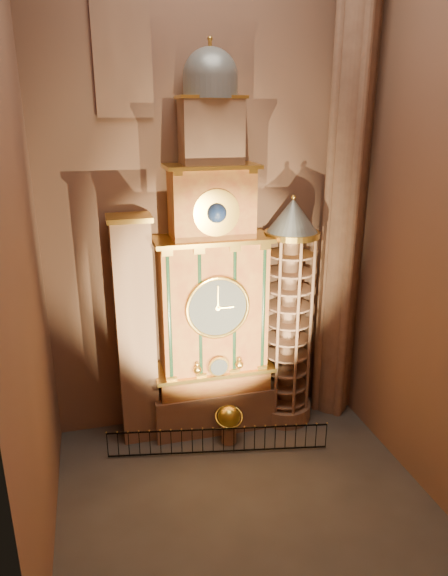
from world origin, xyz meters
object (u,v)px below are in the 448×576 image
object	(u,v)px
iron_railing	(218,441)
stair_turret	(288,316)
portrait_tower	(136,332)
astronomical_clock	(212,292)
celestial_globe	(229,421)

from	to	relation	value
iron_railing	stair_turret	bearing A→B (deg)	27.93
portrait_tower	stair_turret	world-z (taller)	stair_turret
iron_railing	portrait_tower	bearing A→B (deg)	143.20
stair_turret	iron_railing	size ratio (longest dim) A/B	1.16
astronomical_clock	celestial_globe	xyz separation A→B (m)	(0.35, -1.58, -5.59)
portrait_tower	celestial_globe	bearing A→B (deg)	-23.03
celestial_globe	iron_railing	size ratio (longest dim) A/B	0.19
portrait_tower	iron_railing	bearing A→B (deg)	-36.80
portrait_tower	astronomical_clock	bearing A→B (deg)	-0.29
astronomical_clock	portrait_tower	bearing A→B (deg)	179.71
portrait_tower	stair_turret	size ratio (longest dim) A/B	0.94
astronomical_clock	iron_railing	xyz separation A→B (m)	(-0.32, -2.29, -6.02)
iron_railing	astronomical_clock	bearing A→B (deg)	82.08
astronomical_clock	celestial_globe	distance (m)	5.82
astronomical_clock	celestial_globe	size ratio (longest dim) A/B	9.24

